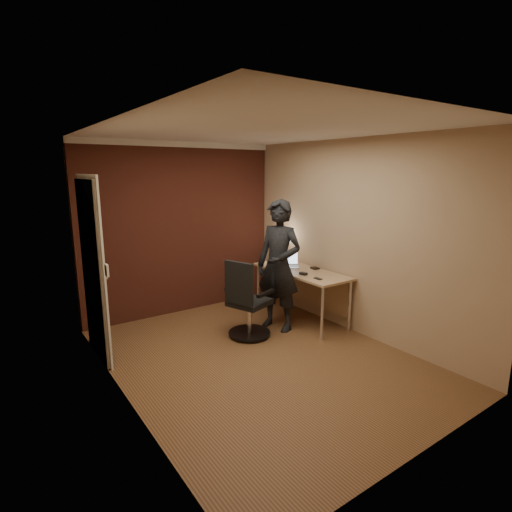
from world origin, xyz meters
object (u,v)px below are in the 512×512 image
desk (305,278)px  phone (318,279)px  office_chair (246,305)px  wallet (315,268)px  laptop (287,262)px  person (279,266)px  desk_lamp (280,235)px  mouse (303,274)px

desk → phone: phone is taller
phone → office_chair: office_chair is taller
phone → wallet: size_ratio=1.05×
phone → laptop: bearing=83.2°
desk → person: bearing=-173.2°
desk → office_chair: 1.07m
office_chair → desk_lamp: bearing=32.5°
desk → desk_lamp: desk_lamp is taller
office_chair → phone: bearing=-24.7°
laptop → phone: laptop is taller
desk_lamp → phone: bearing=-102.1°
desk_lamp → mouse: 0.94m
laptop → mouse: size_ratio=4.19×
person → office_chair: bearing=-107.2°
laptop → mouse: laptop is taller
desk_lamp → person: size_ratio=0.31×
desk_lamp → person: 0.91m
desk_lamp → phone: (-0.23, -1.08, -0.41)m
desk_lamp → phone: size_ratio=4.65×
laptop → wallet: bearing=-58.3°
laptop → wallet: laptop is taller
desk → wallet: 0.20m
person → desk: bearing=77.3°
person → phone: bearing=18.3°
laptop → desk_lamp: bearing=70.3°
phone → office_chair: (-0.85, 0.39, -0.29)m
desk_lamp → person: bearing=-129.5°
phone → person: bearing=129.9°
person → laptop: bearing=110.1°
desk → office_chair: office_chair is taller
desk_lamp → phone: desk_lamp is taller
laptop → office_chair: (-0.97, -0.39, -0.35)m
laptop → person: person is taller
mouse → person: bearing=145.3°
laptop → person: (-0.44, -0.36, 0.08)m
laptop → phone: (-0.12, -0.78, -0.06)m
phone → desk: bearing=68.8°
laptop → office_chair: bearing=-158.4°
desk → phone: bearing=-113.3°
office_chair → person: person is taller
desk → office_chair: bearing=-175.5°
laptop → wallet: size_ratio=3.81×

